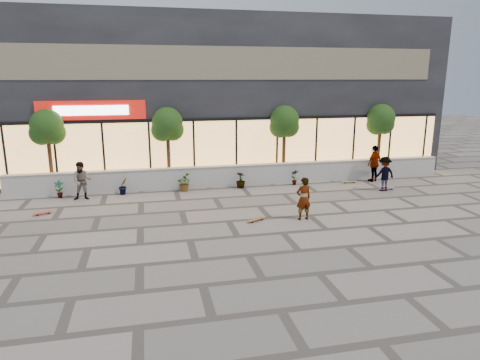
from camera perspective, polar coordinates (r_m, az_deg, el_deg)
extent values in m
plane|color=gray|center=(15.20, 5.75, -7.04)|extent=(80.00, 80.00, 0.00)
cube|color=silver|center=(21.54, 0.04, 0.61)|extent=(22.00, 0.35, 1.00)
cube|color=#B2AFA8|center=(21.43, 0.04, 1.97)|extent=(22.00, 0.42, 0.04)
cube|color=black|center=(26.41, -2.57, 11.22)|extent=(24.00, 9.00, 8.50)
cube|color=#E8AB5C|center=(22.25, -0.51, 4.18)|extent=(23.04, 0.05, 3.00)
cube|color=black|center=(22.02, -0.50, 8.15)|extent=(23.04, 0.08, 0.15)
cube|color=red|center=(21.63, -19.18, 8.77)|extent=(5.00, 0.10, 0.90)
cube|color=white|center=(21.56, -19.20, 8.76)|extent=(3.40, 0.06, 0.45)
cube|color=brown|center=(21.96, -0.53, 15.32)|extent=(21.60, 0.05, 1.60)
imported|color=#1A3D13|center=(20.94, -22.98, -1.14)|extent=(0.43, 0.29, 0.81)
imported|color=#1A3D13|center=(20.59, -15.31, -0.76)|extent=(0.57, 0.57, 0.81)
imported|color=#1A3D13|center=(20.62, -7.53, -0.37)|extent=(0.68, 0.77, 0.81)
imported|color=#1A3D13|center=(21.02, 0.09, 0.02)|extent=(0.64, 0.64, 0.81)
imported|color=#1A3D13|center=(21.78, 7.30, 0.39)|extent=(0.46, 0.35, 0.81)
cylinder|color=#472D19|center=(21.99, -23.98, 2.68)|extent=(0.18, 0.18, 3.24)
sphere|color=#1A3D13|center=(21.78, -24.37, 6.68)|extent=(1.50, 1.50, 1.50)
sphere|color=#1A3D13|center=(21.82, -24.95, 5.67)|extent=(1.10, 1.10, 1.10)
sphere|color=#1A3D13|center=(21.82, -23.61, 5.80)|extent=(1.10, 1.10, 1.10)
cylinder|color=#472D19|center=(21.55, -9.51, 3.47)|extent=(0.18, 0.18, 3.24)
sphere|color=#1A3D13|center=(21.34, -9.68, 7.56)|extent=(1.50, 1.50, 1.50)
sphere|color=#1A3D13|center=(21.32, -10.31, 6.56)|extent=(1.10, 1.10, 1.10)
sphere|color=#1A3D13|center=(21.44, -8.97, 6.65)|extent=(1.10, 1.10, 1.10)
cylinder|color=#472D19|center=(22.64, 5.86, 4.07)|extent=(0.18, 0.18, 3.24)
sphere|color=#1A3D13|center=(22.43, 5.96, 7.97)|extent=(1.50, 1.50, 1.50)
sphere|color=#1A3D13|center=(22.35, 5.36, 7.03)|extent=(1.10, 1.10, 1.10)
sphere|color=#1A3D13|center=(22.60, 6.50, 7.08)|extent=(1.10, 1.10, 1.10)
cylinder|color=#472D19|center=(24.89, 18.02, 4.34)|extent=(0.18, 0.18, 3.24)
sphere|color=#1A3D13|center=(24.71, 18.28, 7.88)|extent=(1.50, 1.50, 1.50)
sphere|color=#1A3D13|center=(24.58, 17.77, 7.04)|extent=(1.10, 1.10, 1.10)
sphere|color=#1A3D13|center=(24.91, 18.66, 7.06)|extent=(1.10, 1.10, 1.10)
imported|color=silver|center=(16.44, 8.47, -2.47)|extent=(0.65, 0.47, 1.67)
imported|color=tan|center=(20.14, -20.31, -0.12)|extent=(0.84, 0.66, 1.72)
imported|color=silver|center=(23.32, 17.49, 2.11)|extent=(1.20, 0.92, 1.90)
imported|color=maroon|center=(21.55, 18.68, 0.79)|extent=(1.12, 0.71, 1.66)
cube|color=brown|center=(16.29, 2.16, -5.23)|extent=(0.78, 0.53, 0.02)
cylinder|color=black|center=(16.51, 2.63, -5.19)|extent=(0.06, 0.05, 0.06)
cylinder|color=black|center=(16.41, 2.96, -5.31)|extent=(0.06, 0.05, 0.06)
cylinder|color=black|center=(16.21, 1.36, -5.54)|extent=(0.06, 0.05, 0.06)
cylinder|color=black|center=(16.11, 1.69, -5.66)|extent=(0.06, 0.05, 0.06)
cube|color=#B32C21|center=(18.77, -24.80, -3.98)|extent=(0.73, 0.46, 0.02)
cylinder|color=black|center=(18.88, -24.18, -3.98)|extent=(0.06, 0.05, 0.05)
cylinder|color=black|center=(18.76, -24.09, -4.08)|extent=(0.06, 0.05, 0.05)
cylinder|color=black|center=(18.80, -25.48, -4.18)|extent=(0.06, 0.05, 0.05)
cylinder|color=black|center=(18.68, -25.40, -4.29)|extent=(0.06, 0.05, 0.05)
cube|color=olive|center=(22.76, 14.39, -0.19)|extent=(0.78, 0.21, 0.02)
cylinder|color=black|center=(22.94, 14.83, -0.25)|extent=(0.06, 0.03, 0.06)
cylinder|color=black|center=(22.82, 15.00, -0.34)|extent=(0.06, 0.03, 0.06)
cylinder|color=black|center=(22.72, 13.76, -0.32)|extent=(0.06, 0.03, 0.06)
cylinder|color=black|center=(22.60, 13.92, -0.40)|extent=(0.06, 0.03, 0.06)
cube|color=#65569F|center=(21.87, 19.00, -1.05)|extent=(0.86, 0.39, 0.02)
cylinder|color=black|center=(22.11, 19.34, -1.08)|extent=(0.07, 0.04, 0.06)
cylinder|color=black|center=(22.01, 19.61, -1.17)|extent=(0.07, 0.04, 0.06)
cylinder|color=black|center=(21.77, 18.36, -1.23)|extent=(0.07, 0.04, 0.06)
cylinder|color=black|center=(21.66, 18.63, -1.32)|extent=(0.07, 0.04, 0.06)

